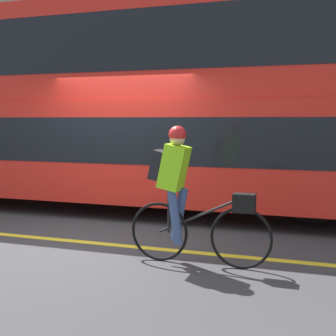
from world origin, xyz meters
name	(u,v)px	position (x,y,z in m)	size (l,w,h in m)	color
ground_plane	(91,239)	(0.00, 0.00, 0.00)	(80.00, 80.00, 0.00)	#38383A
road_center_line	(84,242)	(0.00, -0.19, 0.00)	(50.00, 0.14, 0.01)	yellow
sidewalk_curb	(192,185)	(0.00, 5.54, 0.07)	(60.00, 1.85, 0.14)	gray
building_facade	(203,69)	(0.00, 6.62, 3.16)	(60.00, 0.30, 6.33)	gray
bus	(118,100)	(-0.61, 2.33, 2.15)	(11.91, 2.42, 3.88)	black
cyclist_on_bike	(185,191)	(1.66, -0.67, 0.91)	(1.78, 0.32, 1.70)	black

